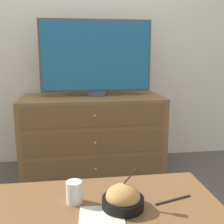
# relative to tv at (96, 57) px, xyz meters

# --- Properties ---
(ground_plane) EXTENTS (12.00, 12.00, 0.00)m
(ground_plane) POSITION_rel_tv_xyz_m (-0.16, 0.24, -1.05)
(ground_plane) COLOR #56514C
(wall_back) EXTENTS (12.00, 0.05, 2.60)m
(wall_back) POSITION_rel_tv_xyz_m (-0.16, 0.26, 0.25)
(wall_back) COLOR white
(wall_back) RESTS_ON ground_plane
(dresser) EXTENTS (1.28, 0.56, 0.70)m
(dresser) POSITION_rel_tv_xyz_m (-0.05, -0.06, -0.70)
(dresser) COLOR olive
(dresser) RESTS_ON ground_plane
(tv) EXTENTS (1.01, 0.17, 0.68)m
(tv) POSITION_rel_tv_xyz_m (0.00, 0.00, 0.00)
(tv) COLOR #515156
(tv) RESTS_ON dresser
(coffee_table) EXTENTS (1.00, 0.52, 0.46)m
(coffee_table) POSITION_rel_tv_xyz_m (-0.10, -1.50, -0.66)
(coffee_table) COLOR brown
(coffee_table) RESTS_ON ground_plane
(takeout_bowl) EXTENTS (0.18, 0.18, 0.17)m
(takeout_bowl) POSITION_rel_tv_xyz_m (-0.03, -1.54, -0.55)
(takeout_bowl) COLOR black
(takeout_bowl) RESTS_ON coffee_table
(drink_cup) EXTENTS (0.07, 0.07, 0.10)m
(drink_cup) POSITION_rel_tv_xyz_m (-0.23, -1.46, -0.55)
(drink_cup) COLOR beige
(drink_cup) RESTS_ON coffee_table
(napkin) EXTENTS (0.19, 0.19, 0.00)m
(napkin) POSITION_rel_tv_xyz_m (-0.13, -1.60, -0.59)
(napkin) COLOR silver
(napkin) RESTS_ON coffee_table
(knife) EXTENTS (0.18, 0.06, 0.01)m
(knife) POSITION_rel_tv_xyz_m (0.20, -1.51, -0.59)
(knife) COLOR black
(knife) RESTS_ON coffee_table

